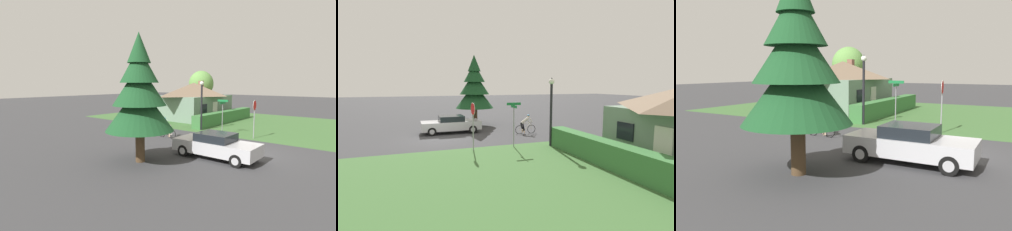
{
  "view_description": "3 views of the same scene",
  "coord_description": "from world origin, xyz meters",
  "views": [
    {
      "loc": [
        -14.25,
        -5.78,
        4.02
      ],
      "look_at": [
        0.59,
        6.59,
        1.61
      ],
      "focal_mm": 28.0,
      "sensor_mm": 36.0,
      "label": 1
    },
    {
      "loc": [
        18.62,
        -1.91,
        3.82
      ],
      "look_at": [
        -0.63,
        5.13,
        1.37
      ],
      "focal_mm": 28.0,
      "sensor_mm": 36.0,
      "label": 2
    },
    {
      "loc": [
        -13.17,
        -2.59,
        3.29
      ],
      "look_at": [
        -0.54,
        4.63,
        1.27
      ],
      "focal_mm": 35.0,
      "sensor_mm": 36.0,
      "label": 3
    }
  ],
  "objects": [
    {
      "name": "deciduous_tree_right",
      "position": [
        16.08,
        13.63,
        3.88
      ],
      "size": [
        3.32,
        3.32,
        5.64
      ],
      "color": "#4C3823",
      "rests_on": "ground"
    },
    {
      "name": "hedge_row",
      "position": [
        9.71,
        6.66,
        0.59
      ],
      "size": [
        10.58,
        0.9,
        1.17
      ],
      "primitive_type": "cube",
      "color": "#387038",
      "rests_on": "ground"
    },
    {
      "name": "street_lamp",
      "position": [
        4.56,
        6.18,
        2.63
      ],
      "size": [
        0.34,
        0.34,
        4.23
      ],
      "color": "black",
      "rests_on": "ground"
    },
    {
      "name": "street_name_sign",
      "position": [
        4.05,
        3.92,
        1.89
      ],
      "size": [
        0.9,
        0.9,
        2.73
      ],
      "color": "gray",
      "rests_on": "ground"
    },
    {
      "name": "sedan_left_lane",
      "position": [
        -2.06,
        1.03,
        0.68
      ],
      "size": [
        1.96,
        4.55,
        1.36
      ],
      "rotation": [
        0.0,
        0.0,
        1.58
      ],
      "color": "#BCBCC1",
      "rests_on": "ground"
    },
    {
      "name": "grass_verge_right",
      "position": [
        11.43,
        4.0,
        0.01
      ],
      "size": [
        16.0,
        36.0,
        0.01
      ],
      "primitive_type": "cube",
      "color": "#3D6633",
      "rests_on": "ground"
    },
    {
      "name": "cyclist",
      "position": [
        0.26,
        6.41,
        0.72
      ],
      "size": [
        0.44,
        1.69,
        1.5
      ],
      "rotation": [
        0.0,
        0.0,
        1.55
      ],
      "color": "black",
      "rests_on": "ground"
    },
    {
      "name": "conifer_tall_near",
      "position": [
        -5.12,
        3.68,
        3.49
      ],
      "size": [
        3.47,
        3.47,
        6.49
      ],
      "color": "#4C3823",
      "rests_on": "ground"
    },
    {
      "name": "stop_sign",
      "position": [
        4.09,
        1.4,
        1.98
      ],
      "size": [
        0.74,
        0.08,
        2.79
      ],
      "rotation": [
        0.0,
        0.0,
        3.22
      ],
      "color": "gray",
      "rests_on": "ground"
    },
    {
      "name": "cottage_house",
      "position": [
        10.59,
        11.12,
        2.09
      ],
      "size": [
        8.54,
        6.22,
        4.26
      ],
      "rotation": [
        0.0,
        0.0,
        -0.02
      ],
      "color": "slate",
      "rests_on": "ground"
    },
    {
      "name": "ground_plane",
      "position": [
        0.0,
        0.0,
        0.0
      ],
      "size": [
        140.0,
        140.0,
        0.0
      ],
      "primitive_type": "plane",
      "color": "#38383A"
    }
  ]
}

